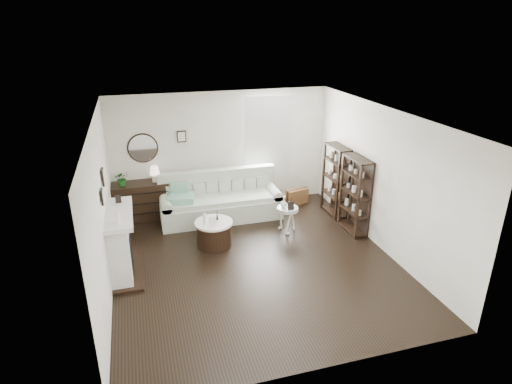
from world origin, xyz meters
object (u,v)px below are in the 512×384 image
object	(u,v)px
dresser	(140,201)
pedestal_table	(288,210)
sofa	(220,203)
drum_table	(214,233)

from	to	relation	value
dresser	pedestal_table	world-z (taller)	dresser
sofa	pedestal_table	xyz separation A→B (m)	(1.20, -1.09, 0.15)
drum_table	pedestal_table	size ratio (longest dim) A/B	1.36
sofa	drum_table	distance (m)	1.34
sofa	dresser	xyz separation A→B (m)	(-1.72, 0.39, 0.08)
sofa	drum_table	bearing A→B (deg)	-107.00
sofa	dresser	bearing A→B (deg)	167.32
sofa	pedestal_table	world-z (taller)	sofa
dresser	drum_table	size ratio (longest dim) A/B	1.72
drum_table	pedestal_table	bearing A→B (deg)	6.56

